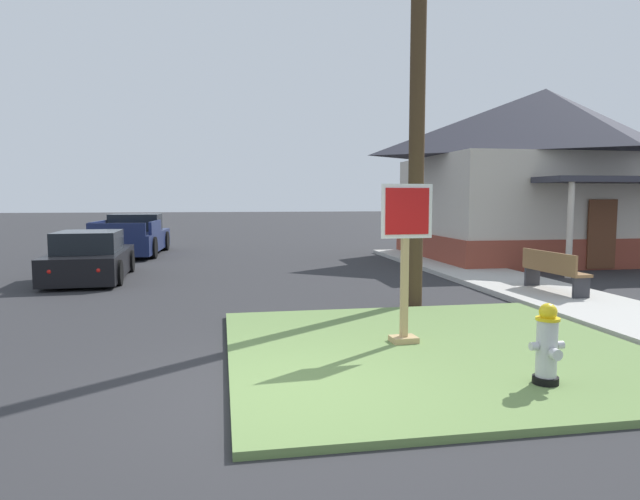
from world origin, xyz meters
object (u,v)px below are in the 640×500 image
stop_sign (405,266)px  parked_sedan_black (90,259)px  pickup_truck_navy (133,238)px  utility_pole (419,18)px  manhole_cover (268,321)px  street_bench (553,269)px  fire_hydrant (547,346)px

stop_sign → parked_sedan_black: size_ratio=0.53×
pickup_truck_navy → parked_sedan_black: bearing=-90.6°
pickup_truck_navy → utility_pole: (6.87, -11.41, 4.74)m
manhole_cover → street_bench: (6.10, 1.27, 0.59)m
stop_sign → parked_sedan_black: stop_sign is taller
street_bench → fire_hydrant: bearing=-123.5°
stop_sign → street_bench: (4.37, 3.25, -0.56)m
parked_sedan_black → utility_pole: size_ratio=0.40×
pickup_truck_navy → street_bench: (10.09, -10.91, -0.02)m
manhole_cover → pickup_truck_navy: 12.83m
parked_sedan_black → street_bench: parked_sedan_black is taller
manhole_cover → street_bench: street_bench is taller
manhole_cover → pickup_truck_navy: (-4.00, 12.18, 0.61)m
stop_sign → utility_pole: (1.14, 2.76, 4.20)m
utility_pole → fire_hydrant: bearing=-92.4°
stop_sign → street_bench: size_ratio=1.22×
manhole_cover → parked_sedan_black: size_ratio=0.17×
stop_sign → manhole_cover: size_ratio=3.13×
fire_hydrant → manhole_cover: 4.76m
fire_hydrant → manhole_cover: fire_hydrant is taller
street_bench → utility_pole: 5.77m
stop_sign → street_bench: 5.47m
fire_hydrant → utility_pole: size_ratio=0.08×
fire_hydrant → stop_sign: size_ratio=0.40×
fire_hydrant → stop_sign: (-0.95, 1.92, 0.66)m
parked_sedan_black → street_bench: bearing=-23.5°
stop_sign → manhole_cover: bearing=131.1°
stop_sign → parked_sedan_black: (-5.80, 7.67, -0.61)m
fire_hydrant → manhole_cover: size_ratio=1.26×
parked_sedan_black → street_bench: size_ratio=2.29×
pickup_truck_navy → utility_pole: 14.13m
fire_hydrant → street_bench: bearing=56.5°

